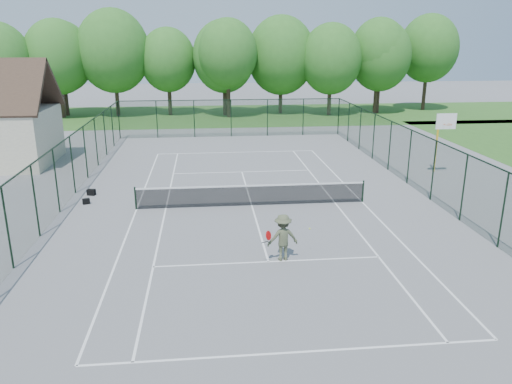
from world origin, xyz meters
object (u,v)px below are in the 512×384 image
Objects in this scene: basketball_goal at (442,131)px; tennis_player at (283,237)px; tennis_net at (252,194)px; sports_bag_a at (86,201)px.

tennis_player is (-11.10, -11.12, -1.70)m from basketball_goal.
sports_bag_a is at bearing 172.39° from tennis_net.
basketball_goal is (11.64, 4.86, 1.99)m from tennis_net.
tennis_net is at bearing 94.89° from tennis_player.
basketball_goal reaches higher than tennis_net.
tennis_net is 8.11m from sports_bag_a.
basketball_goal is 1.87× the size of tennis_player.
basketball_goal is at bearing 45.05° from tennis_player.
tennis_net is 5.66× the size of tennis_player.
tennis_net is 32.58× the size of sports_bag_a.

